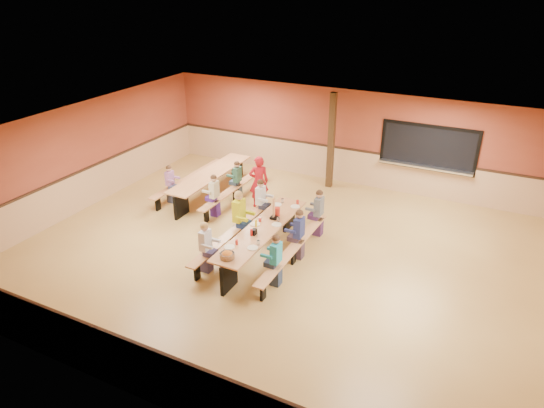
% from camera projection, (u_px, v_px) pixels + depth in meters
% --- Properties ---
extents(ground, '(12.00, 12.00, 0.00)m').
position_uv_depth(ground, '(274.00, 252.00, 11.87)').
color(ground, olive).
rests_on(ground, ground).
extents(room_envelope, '(12.04, 10.04, 3.02)m').
position_uv_depth(room_envelope, '(274.00, 227.00, 11.57)').
color(room_envelope, brown).
rests_on(room_envelope, ground).
extents(kitchen_pass_through, '(2.78, 0.28, 1.38)m').
position_uv_depth(kitchen_pass_through, '(428.00, 150.00, 14.18)').
color(kitchen_pass_through, black).
rests_on(kitchen_pass_through, ground).
extents(structural_post, '(0.18, 0.18, 3.00)m').
position_uv_depth(structural_post, '(331.00, 141.00, 14.85)').
color(structural_post, '#322110').
rests_on(structural_post, ground).
extents(cafeteria_table_main, '(1.91, 3.70, 0.74)m').
position_uv_depth(cafeteria_table_main, '(262.00, 236.00, 11.51)').
color(cafeteria_table_main, '#BA7A4A').
rests_on(cafeteria_table_main, ground).
extents(cafeteria_table_second, '(1.91, 3.70, 0.74)m').
position_uv_depth(cafeteria_table_second, '(211.00, 179.00, 14.64)').
color(cafeteria_table_second, '#BA7A4A').
rests_on(cafeteria_table_second, ground).
extents(seated_child_white_left, '(0.38, 0.31, 1.23)m').
position_uv_depth(seated_child_white_left, '(206.00, 247.00, 10.87)').
color(seated_child_white_left, silver).
rests_on(seated_child_white_left, ground).
extents(seated_adult_yellow, '(0.45, 0.37, 1.37)m').
position_uv_depth(seated_adult_yellow, '(239.00, 217.00, 12.05)').
color(seated_adult_yellow, '#C8CC12').
rests_on(seated_adult_yellow, ground).
extents(seated_child_grey_left, '(0.38, 0.31, 1.24)m').
position_uv_depth(seated_child_grey_left, '(261.00, 202.00, 13.01)').
color(seated_child_grey_left, silver).
rests_on(seated_child_grey_left, ground).
extents(seated_child_teal_right, '(0.37, 0.30, 1.21)m').
position_uv_depth(seated_child_teal_right, '(276.00, 261.00, 10.38)').
color(seated_child_teal_right, teal).
rests_on(seated_child_teal_right, ground).
extents(seated_child_navy_right, '(0.39, 0.32, 1.25)m').
position_uv_depth(seated_child_navy_right, '(299.00, 235.00, 11.37)').
color(seated_child_navy_right, navy).
rests_on(seated_child_navy_right, ground).
extents(seated_child_char_right, '(0.39, 0.32, 1.24)m').
position_uv_depth(seated_child_char_right, '(319.00, 213.00, 12.39)').
color(seated_child_char_right, '#54595E').
rests_on(seated_child_char_right, ground).
extents(seated_child_purple_sec, '(0.33, 0.27, 1.14)m').
position_uv_depth(seated_child_purple_sec, '(170.00, 184.00, 14.20)').
color(seated_child_purple_sec, '#996199').
rests_on(seated_child_purple_sec, ground).
extents(seated_child_green_sec, '(0.35, 0.29, 1.18)m').
position_uv_depth(seated_child_green_sec, '(237.00, 180.00, 14.41)').
color(seated_child_green_sec, '#30624F').
rests_on(seated_child_green_sec, ground).
extents(seated_child_tan_sec, '(0.37, 0.30, 1.21)m').
position_uv_depth(seated_child_tan_sec, '(215.00, 196.00, 13.39)').
color(seated_child_tan_sec, beige).
rests_on(seated_child_tan_sec, ground).
extents(standing_woman, '(0.67, 0.62, 1.54)m').
position_uv_depth(standing_woman, '(259.00, 182.00, 13.86)').
color(standing_woman, '#B2141F').
rests_on(standing_woman, ground).
extents(punch_pitcher, '(0.16, 0.16, 0.22)m').
position_uv_depth(punch_pitcher, '(277.00, 212.00, 11.95)').
color(punch_pitcher, '#B42518').
rests_on(punch_pitcher, cafeteria_table_main).
extents(chip_bowl, '(0.32, 0.32, 0.15)m').
position_uv_depth(chip_bowl, '(227.00, 255.00, 10.19)').
color(chip_bowl, orange).
rests_on(chip_bowl, cafeteria_table_main).
extents(napkin_dispenser, '(0.10, 0.14, 0.13)m').
position_uv_depth(napkin_dispenser, '(254.00, 232.00, 11.12)').
color(napkin_dispenser, black).
rests_on(napkin_dispenser, cafeteria_table_main).
extents(condiment_mustard, '(0.06, 0.06, 0.17)m').
position_uv_depth(condiment_mustard, '(256.00, 223.00, 11.46)').
color(condiment_mustard, yellow).
rests_on(condiment_mustard, cafeteria_table_main).
extents(condiment_ketchup, '(0.06, 0.06, 0.17)m').
position_uv_depth(condiment_ketchup, '(251.00, 232.00, 11.06)').
color(condiment_ketchup, '#B2140F').
rests_on(condiment_ketchup, cafeteria_table_main).
extents(table_paddle, '(0.16, 0.16, 0.56)m').
position_uv_depth(table_paddle, '(274.00, 214.00, 11.79)').
color(table_paddle, black).
rests_on(table_paddle, cafeteria_table_main).
extents(place_settings, '(0.65, 3.30, 0.11)m').
position_uv_depth(place_settings, '(262.00, 226.00, 11.39)').
color(place_settings, beige).
rests_on(place_settings, cafeteria_table_main).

